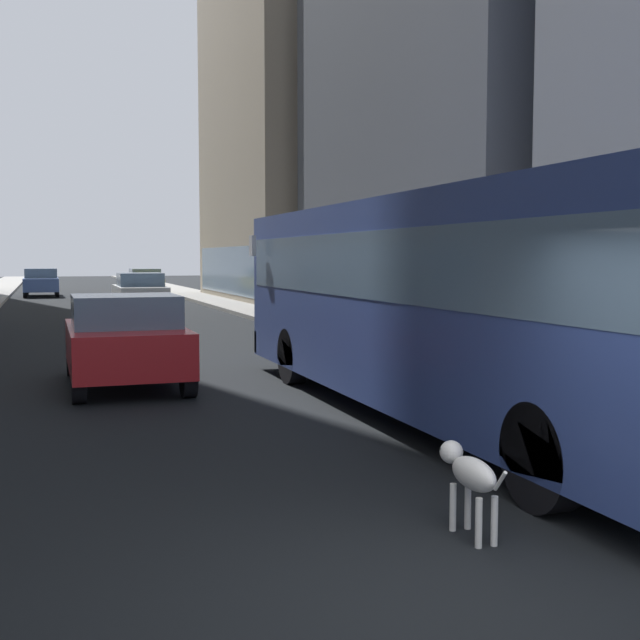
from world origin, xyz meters
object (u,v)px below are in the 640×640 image
(car_white_van, at_px, (140,292))
(car_yellow_taxi, at_px, (145,283))
(transit_bus, at_px, (441,292))
(car_blue_hatchback, at_px, (41,282))
(dalmatian_dog, at_px, (470,474))
(car_red_coupe, at_px, (125,340))

(car_white_van, xyz_separation_m, car_yellow_taxi, (1.60, 12.33, -0.00))
(transit_bus, distance_m, car_yellow_taxi, 36.41)
(car_white_van, height_order, car_yellow_taxi, same)
(transit_bus, bearing_deg, car_blue_hatchback, 98.15)
(dalmatian_dog, bearing_deg, car_white_van, 89.08)
(car_white_van, bearing_deg, transit_bus, -86.20)
(transit_bus, height_order, car_white_van, transit_bus)
(car_white_van, distance_m, car_yellow_taxi, 12.44)
(car_white_van, height_order, dalmatian_dog, car_white_van)
(car_blue_hatchback, bearing_deg, car_white_van, -75.12)
(car_red_coupe, distance_m, car_yellow_taxi, 32.40)
(transit_bus, relative_size, car_red_coupe, 2.90)
(transit_bus, bearing_deg, car_red_coupe, 133.34)
(car_red_coupe, relative_size, car_blue_hatchback, 0.86)
(transit_bus, xyz_separation_m, car_red_coupe, (-4.00, 4.24, -0.96))
(car_blue_hatchback, bearing_deg, transit_bus, -81.85)
(transit_bus, height_order, car_red_coupe, transit_bus)
(car_white_van, distance_m, car_blue_hatchback, 15.58)
(transit_bus, bearing_deg, car_white_van, 93.80)
(car_blue_hatchback, xyz_separation_m, dalmatian_dog, (3.54, -43.60, -0.31))
(car_yellow_taxi, bearing_deg, dalmatian_dog, -92.88)
(car_yellow_taxi, bearing_deg, car_red_coupe, -97.09)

